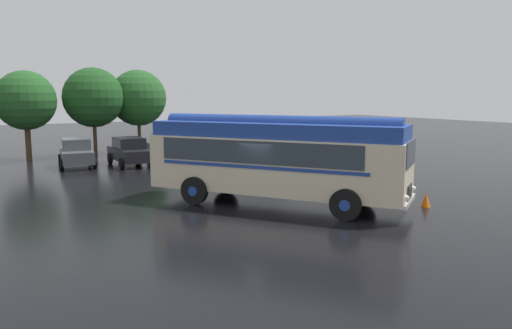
# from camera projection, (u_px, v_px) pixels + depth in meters

# --- Properties ---
(ground_plane) EXTENTS (120.00, 120.00, 0.00)m
(ground_plane) POSITION_uv_depth(u_px,v_px,m) (265.00, 205.00, 19.50)
(ground_plane) COLOR black
(vintage_bus) EXTENTS (7.74, 9.69, 3.49)m
(vintage_bus) POSITION_uv_depth(u_px,v_px,m) (276.00, 157.00, 19.24)
(vintage_bus) COLOR beige
(vintage_bus) RESTS_ON ground
(car_near_left) EXTENTS (2.37, 4.39, 1.66)m
(car_near_left) POSITION_uv_depth(u_px,v_px,m) (76.00, 152.00, 29.58)
(car_near_left) COLOR #4C5156
(car_near_left) RESTS_ON ground
(car_mid_left) EXTENTS (2.00, 4.22, 1.66)m
(car_mid_left) POSITION_uv_depth(u_px,v_px,m) (130.00, 151.00, 30.18)
(car_mid_left) COLOR black
(car_mid_left) RESTS_ON ground
(car_mid_right) EXTENTS (2.06, 4.25, 1.66)m
(car_mid_right) POSITION_uv_depth(u_px,v_px,m) (169.00, 147.00, 32.52)
(car_mid_right) COLOR #144C28
(car_mid_right) RESTS_ON ground
(car_far_right) EXTENTS (2.41, 4.40, 1.66)m
(car_far_right) POSITION_uv_depth(u_px,v_px,m) (208.00, 146.00, 33.31)
(car_far_right) COLOR #B7BABF
(car_far_right) RESTS_ON ground
(box_van) EXTENTS (2.61, 5.88, 2.50)m
(box_van) POSITION_uv_depth(u_px,v_px,m) (254.00, 136.00, 34.58)
(box_van) COLOR #B2B7BC
(box_van) RESTS_ON ground
(tree_left_of_centre) EXTENTS (3.80, 3.80, 5.77)m
(tree_left_of_centre) POSITION_uv_depth(u_px,v_px,m) (26.00, 99.00, 31.92)
(tree_left_of_centre) COLOR #4C3823
(tree_left_of_centre) RESTS_ON ground
(tree_centre) EXTENTS (4.07, 4.07, 6.07)m
(tree_centre) POSITION_uv_depth(u_px,v_px,m) (92.00, 97.00, 33.98)
(tree_centre) COLOR #4C3823
(tree_centre) RESTS_ON ground
(tree_right_of_centre) EXTENTS (4.04, 4.04, 6.00)m
(tree_right_of_centre) POSITION_uv_depth(u_px,v_px,m) (136.00, 97.00, 36.06)
(tree_right_of_centre) COLOR #4C3823
(tree_right_of_centre) RESTS_ON ground
(traffic_cone) EXTENTS (0.36, 0.36, 0.55)m
(traffic_cone) POSITION_uv_depth(u_px,v_px,m) (426.00, 200.00, 19.08)
(traffic_cone) COLOR orange
(traffic_cone) RESTS_ON ground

